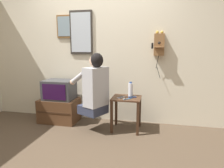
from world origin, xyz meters
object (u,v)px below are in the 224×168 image
(water_bottle, at_px, (131,90))
(television, at_px, (59,90))
(wall_phone_antique, at_px, (159,44))
(cell_phone_held, at_px, (121,97))
(person, at_px, (95,86))
(framed_picture, at_px, (65,26))
(wall_mirror, at_px, (81,33))
(cell_phone_spare, at_px, (132,97))
(toothbrush, at_px, (127,99))

(water_bottle, bearing_deg, television, 179.47)
(wall_phone_antique, relative_size, cell_phone_held, 5.59)
(person, relative_size, framed_picture, 2.40)
(person, bearing_deg, wall_mirror, 63.60)
(framed_picture, xyz_separation_m, water_bottle, (1.23, -0.28, -1.04))
(television, relative_size, cell_phone_spare, 3.74)
(framed_picture, relative_size, wall_mirror, 0.53)
(cell_phone_spare, bearing_deg, person, -93.06)
(framed_picture, bearing_deg, cell_phone_spare, -15.50)
(television, height_order, water_bottle, water_bottle)
(person, relative_size, water_bottle, 4.06)
(television, distance_m, water_bottle, 1.26)
(framed_picture, bearing_deg, television, -96.96)
(framed_picture, distance_m, water_bottle, 1.63)
(television, height_order, cell_phone_held, television)
(person, relative_size, cell_phone_held, 6.94)
(framed_picture, bearing_deg, toothbrush, -22.42)
(wall_mirror, distance_m, toothbrush, 1.46)
(wall_phone_antique, height_order, water_bottle, wall_phone_antique)
(television, xyz_separation_m, wall_mirror, (0.34, 0.26, 0.99))
(framed_picture, xyz_separation_m, wall_mirror, (0.30, -0.00, -0.11))
(water_bottle, height_order, toothbrush, water_bottle)
(person, bearing_deg, toothbrush, -59.43)
(toothbrush, bearing_deg, wall_phone_antique, -93.93)
(person, height_order, cell_phone_held, person)
(person, relative_size, toothbrush, 7.02)
(water_bottle, bearing_deg, wall_mirror, 163.43)
(person, distance_m, cell_phone_held, 0.45)
(television, xyz_separation_m, framed_picture, (0.03, 0.27, 1.10))
(wall_phone_antique, xyz_separation_m, cell_phone_held, (-0.55, -0.38, -0.82))
(person, height_order, wall_mirror, wall_mirror)
(water_bottle, bearing_deg, cell_phone_spare, -62.37)
(wall_phone_antique, height_order, wall_mirror, wall_mirror)
(person, height_order, wall_phone_antique, wall_phone_antique)
(cell_phone_held, bearing_deg, television, -157.92)
(toothbrush, bearing_deg, framed_picture, 18.39)
(framed_picture, height_order, wall_mirror, wall_mirror)
(wall_mirror, bearing_deg, cell_phone_spare, -19.85)
(wall_phone_antique, relative_size, framed_picture, 1.93)
(cell_phone_held, xyz_separation_m, toothbrush, (0.10, -0.07, 0.00))
(television, relative_size, framed_picture, 1.29)
(framed_picture, height_order, water_bottle, framed_picture)
(television, distance_m, wall_phone_antique, 1.87)
(cell_phone_held, xyz_separation_m, water_bottle, (0.13, 0.15, 0.10))
(cell_phone_held, bearing_deg, cell_phone_spare, 53.09)
(television, bearing_deg, cell_phone_held, -7.89)
(wall_phone_antique, xyz_separation_m, water_bottle, (-0.42, -0.24, -0.72))
(toothbrush, bearing_deg, water_bottle, -56.33)
(wall_phone_antique, relative_size, water_bottle, 3.27)
(wall_mirror, distance_m, cell_phone_held, 1.37)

